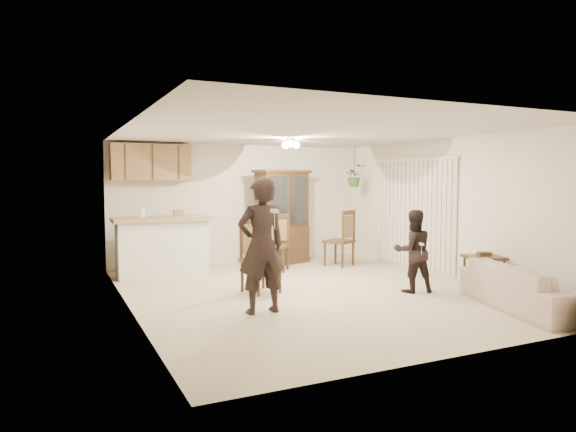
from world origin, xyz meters
name	(u,v)px	position (x,y,z in m)	size (l,w,h in m)	color
floor	(312,292)	(0.00, 0.00, 0.00)	(6.50, 6.50, 0.00)	#BCB08E
ceiling	(312,132)	(0.00, 0.00, 2.50)	(5.50, 6.50, 0.02)	silver
wall_back	(241,204)	(0.00, 3.25, 1.25)	(5.50, 0.02, 2.50)	white
wall_front	(465,232)	(0.00, -3.25, 1.25)	(5.50, 0.02, 2.50)	white
wall_left	(129,218)	(-2.75, 0.00, 1.25)	(0.02, 6.50, 2.50)	white
wall_right	(448,209)	(2.75, 0.00, 1.25)	(0.02, 6.50, 2.50)	white
breakfast_bar	(162,249)	(-1.85, 2.35, 0.50)	(1.60, 0.55, 1.00)	white
bar_top	(162,219)	(-1.85, 2.35, 1.05)	(1.75, 0.70, 0.08)	tan
upper_cabinets	(151,162)	(-1.90, 3.07, 2.10)	(1.50, 0.34, 0.70)	brown
vertical_blinds	(414,214)	(2.71, 0.90, 1.10)	(0.06, 2.30, 2.10)	silver
ceiling_fixture	(291,144)	(0.20, 1.20, 2.40)	(0.36, 0.36, 0.20)	#FFEFBF
hanging_plant	(355,176)	(2.30, 2.40, 1.85)	(0.43, 0.37, 0.48)	#2F5D25
plant_cord	(355,161)	(2.30, 2.40, 2.17)	(0.01, 0.01, 0.65)	black
sofa	(527,283)	(2.12, -2.22, 0.37)	(1.87, 0.73, 0.73)	beige
adult	(261,245)	(-1.19, -0.85, 0.90)	(0.66, 0.43, 1.80)	black
child	(413,249)	(1.44, -0.68, 0.68)	(0.66, 0.51, 1.35)	black
china_hutch	(282,218)	(0.71, 2.69, 0.97)	(1.33, 0.81, 1.97)	#311D12
side_table	(484,274)	(2.39, -1.20, 0.30)	(0.66, 0.66, 0.65)	#311D12
chair_bar	(261,272)	(-0.73, 0.31, 0.32)	(0.63, 0.63, 1.15)	#311D12
chair_hutch_left	(275,255)	(0.24, 1.97, 0.31)	(0.68, 0.68, 1.10)	#311D12
chair_hutch_right	(339,250)	(1.65, 1.94, 0.32)	(0.69, 0.69, 1.15)	#311D12
controller_adult	(275,211)	(-1.18, -1.27, 1.37)	(0.05, 0.16, 0.05)	silver
controller_child	(422,244)	(1.36, -0.97, 0.79)	(0.03, 0.11, 0.03)	silver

